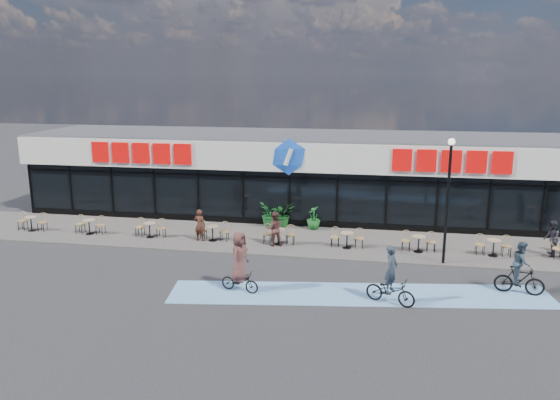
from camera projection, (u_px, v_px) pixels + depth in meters
name	position (u px, v px, depth m)	size (l,w,h in m)	color
ground	(262.00, 273.00, 22.25)	(120.00, 120.00, 0.00)	#28282B
sidewalk	(281.00, 240.00, 26.55)	(44.00, 5.00, 0.10)	#5F5955
bike_lane	(359.00, 294.00, 20.12)	(14.00, 2.20, 0.01)	#6C9DCC
building	(298.00, 174.00, 31.24)	(30.60, 6.57, 4.75)	black
lamp_post	(448.00, 191.00, 22.46)	(0.28, 0.28, 5.30)	black
bistro_set_0	(32.00, 222.00, 27.87)	(1.54, 0.62, 0.90)	tan
bistro_set_1	(90.00, 225.00, 27.33)	(1.54, 0.62, 0.90)	tan
bistro_set_2	(150.00, 228.00, 26.78)	(1.54, 0.62, 0.90)	tan
bistro_set_3	(213.00, 231.00, 26.23)	(1.54, 0.62, 0.90)	tan
bistro_set_4	(279.00, 234.00, 25.68)	(1.54, 0.62, 0.90)	tan
bistro_set_5	(347.00, 238.00, 25.13)	(1.54, 0.62, 0.90)	tan
bistro_set_6	(418.00, 242.00, 24.58)	(1.54, 0.62, 0.90)	tan
bistro_set_7	(493.00, 245.00, 24.03)	(1.54, 0.62, 0.90)	tan
potted_plant_left	(270.00, 214.00, 28.57)	(1.17, 1.01, 1.30)	#185522
potted_plant_mid	(283.00, 214.00, 28.59)	(1.18, 1.02, 1.31)	#164E1A
potted_plant_right	(314.00, 218.00, 28.07)	(0.68, 0.68, 1.22)	#195820
patron_left	(200.00, 225.00, 26.07)	(0.57, 0.37, 1.55)	#432318
patron_right	(274.00, 229.00, 25.33)	(0.80, 0.62, 1.64)	#512C29
pedestrian_a	(551.00, 238.00, 23.88)	(0.78, 0.61, 1.61)	#23222B
cyclist_a	(391.00, 285.00, 19.15)	(1.93, 1.30, 2.14)	black
cyclist_b	(520.00, 273.00, 19.98)	(1.81, 0.86, 2.01)	black
cyclist_c	(240.00, 266.00, 20.17)	(1.61, 1.03, 2.31)	black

